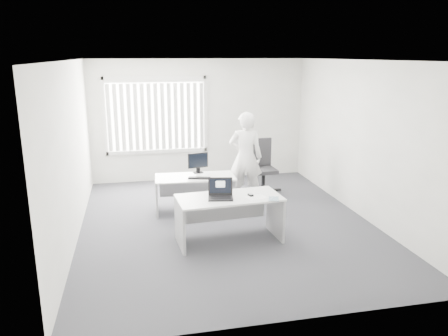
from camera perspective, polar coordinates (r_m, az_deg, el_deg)
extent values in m
plane|color=#4E4D55|center=(7.77, 0.34, -7.22)|extent=(6.00, 6.00, 0.00)
cube|color=white|center=(10.27, -3.24, 6.25)|extent=(5.00, 0.02, 2.80)
cube|color=white|center=(4.58, 8.43, -4.53)|extent=(5.00, 0.02, 2.80)
cube|color=white|center=(7.26, -19.30, 1.95)|extent=(0.02, 6.00, 2.80)
cube|color=white|center=(8.26, 17.60, 3.54)|extent=(0.02, 6.00, 2.80)
cube|color=white|center=(7.21, 0.38, 13.90)|extent=(5.00, 6.00, 0.02)
cube|color=silver|center=(10.11, -8.87, 6.83)|extent=(2.32, 0.06, 1.76)
cube|color=silver|center=(6.82, 0.68, -3.90)|extent=(1.67, 0.88, 0.03)
cube|color=#A8A8AA|center=(6.77, -5.78, -7.45)|extent=(0.09, 0.70, 0.71)
cube|color=#A8A8AA|center=(7.20, 6.72, -6.10)|extent=(0.09, 0.70, 0.71)
cube|color=silver|center=(8.19, -3.82, -1.21)|extent=(1.52, 0.78, 0.03)
cube|color=#A8A8AA|center=(8.27, -8.77, -3.65)|extent=(0.07, 0.64, 0.65)
cube|color=#A8A8AA|center=(8.38, 1.15, -3.23)|extent=(0.07, 0.64, 0.65)
cylinder|color=black|center=(9.43, 5.12, -3.01)|extent=(0.69, 0.69, 0.09)
cylinder|color=black|center=(9.37, 5.15, -1.80)|extent=(0.08, 0.08, 0.50)
cube|color=black|center=(9.30, 5.19, -0.31)|extent=(0.53, 0.53, 0.08)
cube|color=black|center=(9.43, 4.75, 2.10)|extent=(0.48, 0.09, 0.60)
imported|color=silver|center=(8.69, 2.84, 1.42)|extent=(0.76, 0.60, 1.82)
cube|color=white|center=(6.81, 4.21, -3.83)|extent=(0.35, 0.30, 0.00)
cube|color=silver|center=(6.75, 6.51, -4.02)|extent=(0.21, 0.25, 0.01)
cube|color=black|center=(8.05, -3.26, -1.32)|extent=(0.43, 0.24, 0.02)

